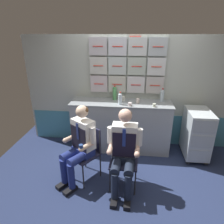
{
  "coord_description": "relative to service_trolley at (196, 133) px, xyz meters",
  "views": [
    {
      "loc": [
        0.02,
        -2.39,
        2.17
      ],
      "look_at": [
        -0.27,
        0.31,
        1.08
      ],
      "focal_mm": 31.7,
      "sensor_mm": 36.0,
      "label": 1
    }
  ],
  "objects": [
    {
      "name": "paper_cup_tan",
      "position": [
        -1.22,
        -0.02,
        0.52
      ],
      "size": [
        0.07,
        0.07,
        0.06
      ],
      "color": "silver",
      "rests_on": "galley_counter"
    },
    {
      "name": "ground",
      "position": [
        -1.2,
        -0.94,
        -0.51
      ],
      "size": [
        4.8,
        4.8,
        0.04
      ],
      "primitive_type": "cube",
      "color": "navy"
    },
    {
      "name": "service_trolley",
      "position": [
        0.0,
        0.0,
        0.0
      ],
      "size": [
        0.4,
        0.65,
        0.91
      ],
      "color": "black",
      "rests_on": "ground"
    },
    {
      "name": "folding_chair_left",
      "position": [
        -1.84,
        -0.72,
        0.02
      ],
      "size": [
        0.56,
        0.56,
        0.83
      ],
      "color": "#2D2D33",
      "rests_on": "ground"
    },
    {
      "name": "water_bottle_short",
      "position": [
        -1.4,
        0.04,
        0.59
      ],
      "size": [
        0.07,
        0.07,
        0.23
      ],
      "color": "silver",
      "rests_on": "galley_counter"
    },
    {
      "name": "espresso_cup_small",
      "position": [
        -0.8,
        -0.04,
        0.52
      ],
      "size": [
        0.06,
        0.06,
        0.06
      ],
      "color": "silver",
      "rests_on": "galley_counter"
    },
    {
      "name": "galley_bulkhead",
      "position": [
        -1.21,
        0.43,
        0.61
      ],
      "size": [
        4.2,
        0.14,
        2.15
      ],
      "color": "#B5BFB5",
      "rests_on": "ground"
    },
    {
      "name": "water_bottle_tall",
      "position": [
        -0.63,
        0.28,
        0.61
      ],
      "size": [
        0.07,
        0.07,
        0.25
      ],
      "color": "silver",
      "rests_on": "galley_counter"
    },
    {
      "name": "paper_cup_blue",
      "position": [
        -1.08,
        0.13,
        0.53
      ],
      "size": [
        0.06,
        0.06,
        0.09
      ],
      "color": "silver",
      "rests_on": "galley_counter"
    },
    {
      "name": "crew_member_right",
      "position": [
        -1.27,
        -0.98,
        0.19
      ],
      "size": [
        0.49,
        0.61,
        1.24
      ],
      "color": "black",
      "rests_on": "ground"
    },
    {
      "name": "crew_member_left",
      "position": [
        -1.93,
        -0.86,
        0.18
      ],
      "size": [
        0.6,
        0.66,
        1.23
      ],
      "color": "black",
      "rests_on": "ground"
    },
    {
      "name": "galley_counter",
      "position": [
        -1.38,
        0.15,
        0.0
      ],
      "size": [
        1.89,
        0.53,
        0.97
      ],
      "color": "#99A1A7",
      "rests_on": "ground"
    },
    {
      "name": "folding_chair_right",
      "position": [
        -1.26,
        -0.82,
        0.02
      ],
      "size": [
        0.42,
        0.42,
        0.83
      ],
      "color": "#2D2D33",
      "rests_on": "ground"
    },
    {
      "name": "water_bottle_blue_cap",
      "position": [
        -1.52,
        0.29,
        0.62
      ],
      "size": [
        0.07,
        0.07,
        0.28
      ],
      "color": "#4B9854",
      "rests_on": "galley_counter"
    },
    {
      "name": "coffee_cup_white",
      "position": [
        -1.36,
        0.26,
        0.53
      ],
      "size": [
        0.07,
        0.07,
        0.08
      ],
      "color": "silver",
      "rests_on": "galley_counter"
    }
  ]
}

